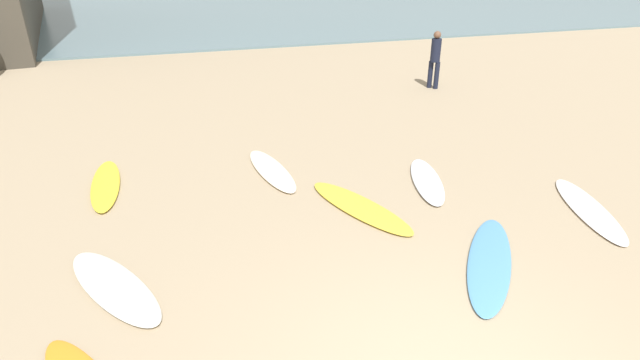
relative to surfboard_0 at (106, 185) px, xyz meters
The scene contains 8 objects.
surfboard_0 is the anchor object (origin of this frame).
surfboard_1 8.21m from the surfboard_0, 22.76° to the right, with size 0.54×2.21×0.06m, color white.
surfboard_4 2.96m from the surfboard_0, ahead, with size 0.52×2.10×0.07m, color #F6E9CF.
surfboard_5 3.13m from the surfboard_0, 83.62° to the right, with size 0.59×2.07×0.09m, color silver.
surfboard_6 6.54m from the surfboard_0, 37.63° to the right, with size 0.56×2.39×0.06m, color #5497D5.
surfboard_7 5.74m from the surfboard_0, 15.11° to the right, with size 0.50×1.93×0.08m, color silver.
surfboard_8 4.53m from the surfboard_0, 26.93° to the right, with size 0.59×2.27×0.07m, color yellow.
beachgoer_near 9.68m from the surfboard_0, 25.70° to the left, with size 0.39×0.39×1.63m.
Camera 1 is at (-2.19, -2.89, 3.97)m, focal length 27.99 mm.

